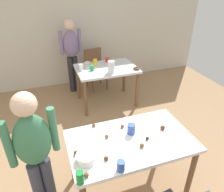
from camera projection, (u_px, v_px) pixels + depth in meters
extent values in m
plane|color=#9E7A56|center=(123.00, 191.00, 2.56)|extent=(6.40, 6.40, 0.00)
cube|color=beige|center=(69.00, 26.00, 4.53)|extent=(6.40, 0.10, 2.60)
cube|color=white|center=(131.00, 141.00, 2.25)|extent=(1.31, 0.78, 0.04)
cylinder|color=brown|center=(191.00, 174.00, 2.34)|extent=(0.06, 0.06, 0.71)
cylinder|color=brown|center=(72.00, 158.00, 2.54)|extent=(0.06, 0.06, 0.71)
cylinder|color=brown|center=(160.00, 137.00, 2.88)|extent=(0.06, 0.06, 0.71)
cube|color=silver|center=(106.00, 69.00, 3.97)|extent=(1.12, 0.78, 0.04)
cylinder|color=brown|center=(85.00, 99.00, 3.75)|extent=(0.06, 0.06, 0.71)
cylinder|color=brown|center=(137.00, 90.00, 4.03)|extent=(0.06, 0.06, 0.71)
cylinder|color=brown|center=(78.00, 83.00, 4.29)|extent=(0.06, 0.06, 0.71)
cylinder|color=brown|center=(124.00, 76.00, 4.57)|extent=(0.06, 0.06, 0.71)
cube|color=brown|center=(97.00, 70.00, 4.67)|extent=(0.45, 0.45, 0.04)
cube|color=brown|center=(93.00, 58.00, 4.69)|extent=(0.38, 0.09, 0.42)
cylinder|color=brown|center=(107.00, 81.00, 4.71)|extent=(0.04, 0.04, 0.41)
cylinder|color=brown|center=(93.00, 84.00, 4.58)|extent=(0.04, 0.04, 0.41)
cylinder|color=brown|center=(101.00, 75.00, 4.98)|extent=(0.04, 0.04, 0.41)
cylinder|color=brown|center=(87.00, 78.00, 4.84)|extent=(0.04, 0.04, 0.41)
cylinder|color=#383D4C|center=(39.00, 192.00, 2.12)|extent=(0.11, 0.11, 0.75)
cylinder|color=#383D4C|center=(50.00, 187.00, 2.17)|extent=(0.11, 0.11, 0.75)
ellipsoid|color=#3D7A56|center=(33.00, 141.00, 1.83)|extent=(0.36, 0.27, 0.53)
sphere|color=beige|center=(24.00, 104.00, 1.65)|extent=(0.20, 0.20, 0.20)
cylinder|color=#3D7A56|center=(8.00, 145.00, 1.72)|extent=(0.08, 0.08, 0.45)
cylinder|color=#3D7A56|center=(54.00, 129.00, 1.90)|extent=(0.08, 0.08, 0.45)
cylinder|color=#28282D|center=(76.00, 74.00, 4.60)|extent=(0.11, 0.11, 0.78)
cylinder|color=#28282D|center=(71.00, 75.00, 4.56)|extent=(0.11, 0.11, 0.78)
ellipsoid|color=slate|center=(71.00, 44.00, 4.25)|extent=(0.34, 0.24, 0.55)
sphere|color=beige|center=(69.00, 24.00, 4.06)|extent=(0.21, 0.21, 0.21)
cylinder|color=slate|center=(80.00, 41.00, 4.30)|extent=(0.08, 0.08, 0.47)
cylinder|color=slate|center=(61.00, 43.00, 4.16)|extent=(0.08, 0.08, 0.47)
cylinder|color=white|center=(86.00, 158.00, 1.97)|extent=(0.19, 0.19, 0.07)
cylinder|color=#198438|center=(80.00, 178.00, 1.74)|extent=(0.07, 0.07, 0.12)
cube|color=silver|center=(153.00, 118.00, 2.56)|extent=(0.17, 0.02, 0.01)
cylinder|color=#3351B2|center=(121.00, 166.00, 1.86)|extent=(0.07, 0.07, 0.11)
cylinder|color=#3351B2|center=(131.00, 129.00, 2.30)|extent=(0.09, 0.09, 0.12)
sphere|color=brown|center=(107.00, 136.00, 2.25)|extent=(0.04, 0.04, 0.04)
sphere|color=brown|center=(142.00, 145.00, 2.13)|extent=(0.05, 0.05, 0.05)
sphere|color=#3D2319|center=(147.00, 138.00, 2.23)|extent=(0.04, 0.04, 0.04)
sphere|color=brown|center=(106.00, 158.00, 1.98)|extent=(0.04, 0.04, 0.04)
sphere|color=brown|center=(163.00, 128.00, 2.37)|extent=(0.05, 0.05, 0.05)
sphere|color=brown|center=(94.00, 125.00, 2.42)|extent=(0.04, 0.04, 0.04)
sphere|color=brown|center=(76.00, 153.00, 2.04)|extent=(0.05, 0.05, 0.05)
sphere|color=brown|center=(122.00, 126.00, 2.40)|extent=(0.04, 0.04, 0.04)
sphere|color=brown|center=(86.00, 175.00, 1.82)|extent=(0.04, 0.04, 0.04)
cylinder|color=white|center=(111.00, 67.00, 3.72)|extent=(0.12, 0.12, 0.21)
cylinder|color=white|center=(81.00, 67.00, 3.83)|extent=(0.08, 0.08, 0.11)
cylinder|color=green|center=(92.00, 68.00, 3.84)|extent=(0.07, 0.07, 0.09)
cylinder|color=red|center=(107.00, 60.00, 4.20)|extent=(0.07, 0.07, 0.09)
cylinder|color=yellow|center=(95.00, 62.00, 4.06)|extent=(0.08, 0.08, 0.11)
torus|color=white|center=(88.00, 67.00, 3.93)|extent=(0.10, 0.10, 0.03)
torus|color=white|center=(87.00, 63.00, 4.13)|extent=(0.12, 0.12, 0.04)
torus|color=brown|center=(136.00, 69.00, 3.88)|extent=(0.12, 0.12, 0.03)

